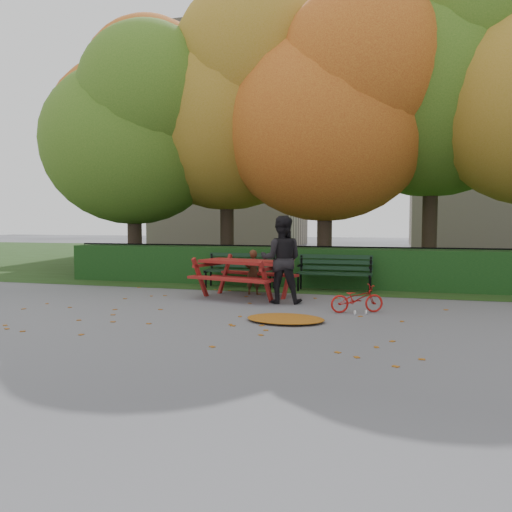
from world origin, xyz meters
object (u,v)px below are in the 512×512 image
(tree_f, at_px, (140,118))
(adult, at_px, (281,259))
(tree_b, at_px, (235,103))
(picnic_table, at_px, (244,269))
(bicycle, at_px, (357,299))
(bench_right, at_px, (335,270))
(bench_left, at_px, (241,267))
(tree_d, at_px, (448,73))
(tree_c, at_px, (336,111))
(child, at_px, (253,272))
(tree_a, at_px, (138,130))

(tree_f, xyz_separation_m, adult, (7.37, -7.60, -4.78))
(tree_b, xyz_separation_m, picnic_table, (1.72, -4.63, -4.75))
(adult, distance_m, bicycle, 1.87)
(tree_b, bearing_deg, bicycle, -53.67)
(bench_right, xyz_separation_m, bicycle, (0.74, -2.78, -0.26))
(bench_left, distance_m, picnic_table, 1.69)
(tree_b, distance_m, bench_left, 5.87)
(tree_b, xyz_separation_m, tree_f, (-4.69, 2.49, 0.29))
(tree_d, height_order, tree_f, tree_d)
(tree_c, bearing_deg, picnic_table, -112.08)
(tree_b, distance_m, picnic_table, 6.85)
(child, relative_size, bicycle, 1.05)
(tree_c, height_order, bench_right, tree_c)
(bicycle, bearing_deg, bench_left, 25.17)
(bench_right, relative_size, adult, 0.99)
(tree_c, bearing_deg, tree_f, 157.65)
(bench_left, xyz_separation_m, picnic_table, (0.57, -1.59, 0.13))
(tree_c, distance_m, bicycle, 6.87)
(tree_a, relative_size, tree_b, 0.85)
(child, bearing_deg, adult, 121.52)
(child, distance_m, adult, 1.38)
(bench_right, bearing_deg, tree_b, 139.33)
(tree_f, bearing_deg, picnic_table, -48.04)
(tree_c, bearing_deg, bench_left, -133.36)
(tree_d, bearing_deg, bench_right, -128.23)
(tree_b, relative_size, adult, 4.83)
(tree_b, relative_size, picnic_table, 3.81)
(tree_a, relative_size, bench_left, 4.16)
(tree_a, bearing_deg, picnic_table, -37.82)
(child, bearing_deg, tree_c, -125.07)
(tree_c, bearing_deg, bench_right, -83.30)
(bench_right, bearing_deg, bench_left, 180.00)
(tree_c, relative_size, bench_left, 4.44)
(picnic_table, relative_size, bicycle, 2.30)
(tree_a, xyz_separation_m, child, (4.52, -2.96, -4.00))
(tree_b, xyz_separation_m, adult, (2.68, -5.11, -4.49))
(bench_right, xyz_separation_m, picnic_table, (-1.83, -1.59, 0.13))
(bench_left, bearing_deg, adult, -53.37)
(bench_right, distance_m, child, 2.07)
(tree_b, xyz_separation_m, bench_right, (3.54, -3.04, -4.88))
(tree_b, distance_m, tree_f, 5.32)
(child, bearing_deg, picnic_table, 72.02)
(tree_a, height_order, tree_c, tree_c)
(bicycle, bearing_deg, adult, 42.68)
(tree_a, xyz_separation_m, tree_d, (9.07, 1.65, 1.46))
(tree_c, relative_size, picnic_table, 3.47)
(tree_b, height_order, bench_left, tree_b)
(bench_left, bearing_deg, tree_c, 46.64)
(tree_d, relative_size, child, 9.13)
(tree_d, distance_m, picnic_table, 8.70)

